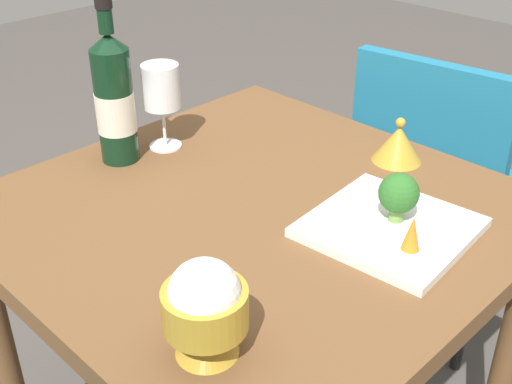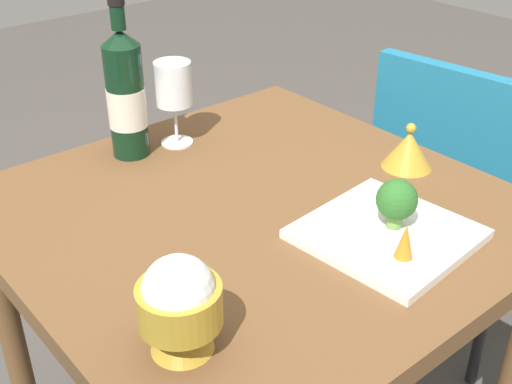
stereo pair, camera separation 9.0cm
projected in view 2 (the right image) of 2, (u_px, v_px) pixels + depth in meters
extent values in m
cube|color=brown|center=(256.00, 216.00, 1.18)|extent=(0.85, 0.85, 0.04)
cylinder|color=brown|center=(511.00, 382.00, 1.32)|extent=(0.05, 0.05, 0.69)
cylinder|color=brown|center=(273.00, 229.00, 1.81)|extent=(0.05, 0.05, 0.69)
cylinder|color=brown|center=(15.00, 350.00, 1.40)|extent=(0.05, 0.05, 0.69)
cube|color=teal|center=(469.00, 197.00, 1.78)|extent=(0.45, 0.45, 0.02)
cube|color=teal|center=(447.00, 149.00, 1.56)|extent=(0.40, 0.09, 0.40)
cylinder|color=black|center=(434.00, 220.00, 2.10)|extent=(0.03, 0.03, 0.43)
cylinder|color=black|center=(373.00, 266.00, 1.88)|extent=(0.03, 0.03, 0.43)
cylinder|color=black|center=(484.00, 320.00, 1.68)|extent=(0.03, 0.03, 0.43)
cylinder|color=black|center=(127.00, 102.00, 1.30)|extent=(0.07, 0.08, 0.23)
cone|color=black|center=(120.00, 37.00, 1.23)|extent=(0.07, 0.08, 0.03)
cylinder|color=black|center=(117.00, 11.00, 1.21)|extent=(0.03, 0.03, 0.07)
cylinder|color=silver|center=(127.00, 107.00, 1.30)|extent=(0.08, 0.08, 0.08)
cylinder|color=white|center=(177.00, 142.00, 1.39)|extent=(0.07, 0.07, 0.00)
cylinder|color=white|center=(176.00, 123.00, 1.37)|extent=(0.01, 0.01, 0.08)
cylinder|color=white|center=(173.00, 83.00, 1.33)|extent=(0.08, 0.08, 0.09)
cone|color=gold|center=(182.00, 335.00, 0.85)|extent=(0.08, 0.08, 0.04)
cylinder|color=gold|center=(180.00, 305.00, 0.82)|extent=(0.11, 0.11, 0.05)
sphere|color=white|center=(179.00, 291.00, 0.81)|extent=(0.09, 0.09, 0.09)
cone|color=gold|center=(408.00, 149.00, 1.28)|extent=(0.10, 0.10, 0.07)
sphere|color=gold|center=(411.00, 128.00, 1.26)|extent=(0.02, 0.02, 0.02)
cube|color=white|center=(387.00, 234.00, 1.08)|extent=(0.27, 0.27, 0.02)
cylinder|color=#729E4C|center=(394.00, 219.00, 1.08)|extent=(0.03, 0.03, 0.03)
sphere|color=#2D6B28|center=(397.00, 200.00, 1.06)|extent=(0.07, 0.07, 0.07)
cone|color=orange|center=(405.00, 241.00, 0.99)|extent=(0.03, 0.03, 0.06)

